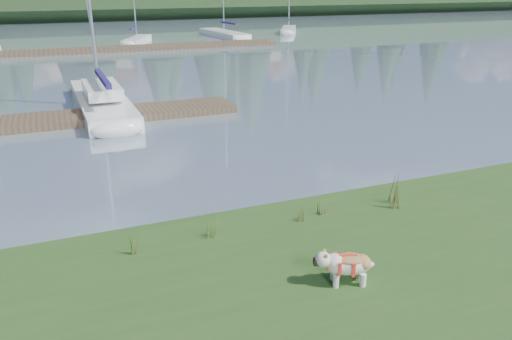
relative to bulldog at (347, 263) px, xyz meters
name	(u,v)px	position (x,y,z in m)	size (l,w,h in m)	color
ground	(91,52)	(-1.29, 34.93, -0.72)	(200.00, 200.00, 0.00)	#7F94A8
ridge	(64,0)	(-1.29, 77.93, 1.78)	(200.00, 20.00, 5.00)	black
bulldog	(347,263)	(0.00, 0.00, 0.00)	(1.02, 0.62, 0.60)	silver
sailboat_main	(100,96)	(-2.42, 16.37, -0.30)	(2.08, 9.64, 13.74)	white
dock_near	(28,123)	(-5.29, 13.93, -0.57)	(16.00, 2.00, 0.30)	#4C3D2C
dock_far	(118,49)	(0.71, 34.93, -0.57)	(26.00, 2.20, 0.30)	#4C3D2C
sailboat_bg_2	(139,39)	(3.11, 39.38, -0.39)	(3.64, 6.15, 9.50)	white
sailboat_bg_3	(221,33)	(11.63, 42.32, -0.40)	(2.74, 9.47, 13.55)	white
sailboat_bg_4	(289,29)	(19.61, 43.42, -0.40)	(4.28, 6.48, 9.95)	white
weed_0	(211,225)	(-1.63, 2.42, -0.12)	(0.17, 0.14, 0.62)	#475B23
weed_1	(302,214)	(0.34, 2.35, -0.20)	(0.17, 0.14, 0.41)	#475B23
weed_2	(396,189)	(2.82, 2.43, -0.06)	(0.17, 0.14, 0.76)	#475B23
weed_3	(134,242)	(-3.17, 2.30, -0.12)	(0.17, 0.14, 0.60)	#475B23
weed_4	(321,207)	(0.91, 2.51, -0.22)	(0.17, 0.14, 0.38)	#475B23
weed_5	(396,196)	(2.61, 2.18, -0.08)	(0.17, 0.14, 0.70)	#475B23
mud_lip	(215,226)	(-1.29, 3.33, -0.65)	(60.00, 0.50, 0.14)	#33281C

